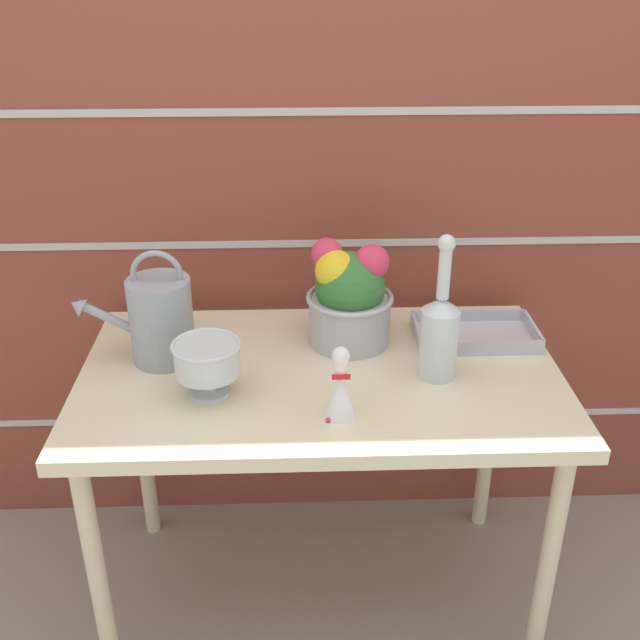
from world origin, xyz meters
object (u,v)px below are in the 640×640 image
object	(u,v)px
watering_can	(160,318)
crystal_pedestal_bowl	(207,360)
glass_decanter	(440,331)
figurine_vase	(340,389)
flower_planter	(349,296)
wire_tray	(475,335)

from	to	relation	value
watering_can	crystal_pedestal_bowl	world-z (taller)	watering_can
crystal_pedestal_bowl	glass_decanter	size ratio (longest dim) A/B	0.44
figurine_vase	watering_can	bearing A→B (deg)	147.93
flower_planter	glass_decanter	bearing A→B (deg)	-41.39
figurine_vase	wire_tray	bearing A→B (deg)	42.54
glass_decanter	figurine_vase	size ratio (longest dim) A/B	2.10
figurine_vase	flower_planter	bearing A→B (deg)	83.11
wire_tray	glass_decanter	bearing A→B (deg)	-126.66
watering_can	flower_planter	xyz separation A→B (m)	(0.47, 0.07, 0.02)
watering_can	wire_tray	world-z (taller)	watering_can
wire_tray	flower_planter	bearing A→B (deg)	-179.74
flower_planter	wire_tray	world-z (taller)	flower_planter
watering_can	glass_decanter	size ratio (longest dim) A/B	0.84
flower_planter	glass_decanter	size ratio (longest dim) A/B	0.77
watering_can	flower_planter	size ratio (longest dim) A/B	1.09
watering_can	flower_planter	distance (m)	0.47
glass_decanter	figurine_vase	bearing A→B (deg)	-145.63
crystal_pedestal_bowl	watering_can	bearing A→B (deg)	127.66
crystal_pedestal_bowl	flower_planter	distance (m)	0.42
glass_decanter	flower_planter	bearing A→B (deg)	138.61
flower_planter	figurine_vase	world-z (taller)	flower_planter
flower_planter	figurine_vase	distance (m)	0.35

